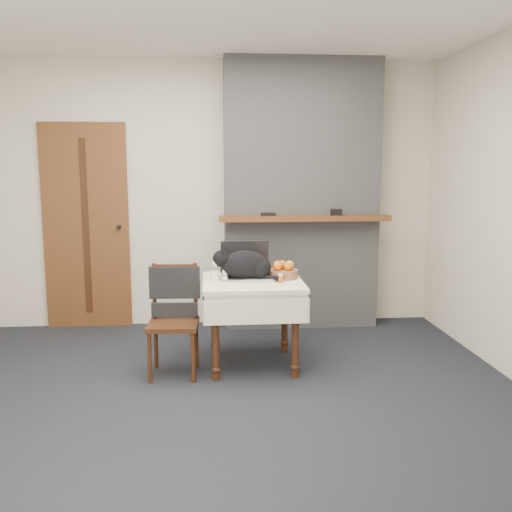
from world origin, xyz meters
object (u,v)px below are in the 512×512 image
Objects in this scene: side_table at (252,294)px; cat at (246,266)px; fruit_basket at (283,271)px; chair at (174,304)px; cream_jar at (215,276)px; pill_bottle at (281,278)px; door at (86,227)px; laptop at (246,269)px.

side_table is 0.23m from cat.
chair is (-0.86, -0.15, -0.21)m from fruit_basket.
fruit_basket is (0.55, 0.06, 0.02)m from cream_jar.
side_table is at bearing -0.55° from cream_jar.
cream_jar is 0.52m from pill_bottle.
cream_jar is (1.24, -1.27, -0.26)m from door.
laptop is 0.27m from cream_jar.
laptop is 5.69× the size of pill_bottle.
fruit_basket is at bearing -9.83° from laptop.
side_table is 0.31m from fruit_basket.
door is 3.62× the size of cat.
cat reaches higher than pill_bottle.
chair reaches higher than pill_bottle.
cat reaches higher than chair.
laptop is at bearing 137.55° from pill_bottle.
pill_bottle is (0.25, -0.23, -0.04)m from laptop.
fruit_basket is (0.30, 0.06, -0.06)m from cat.
door is 8.36× the size of fruit_basket.
fruit_basket reaches higher than cream_jar.
side_table is at bearing 10.78° from chair.
fruit_basket is at bearing 12.84° from chair.
laptop is 0.49× the size of chair.
pill_bottle reaches higher than side_table.
cat is at bearing 12.36° from chair.
chair is at bearing -171.06° from cat.
laptop is at bearing 85.64° from cat.
side_table is (1.53, -1.27, -0.41)m from door.
chair is at bearing 176.38° from pill_bottle.
side_table is 0.33m from cream_jar.
pill_bottle is (0.21, -0.13, 0.15)m from side_table.
side_table is 0.29m from pill_bottle.
chair is (-0.56, -0.09, -0.28)m from cat.
chair reaches higher than side_table.
laptop reaches higher than cat.
cream_jar is at bearing 18.07° from chair.
side_table is at bearing -39.65° from door.
cat is at bearing -40.38° from door.
side_table is at bearing -69.57° from laptop.
door is 2.56× the size of side_table.
side_table is at bearing -165.42° from fruit_basket.
pill_bottle is 0.31× the size of fruit_basket.
side_table is 0.92× the size of chair.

